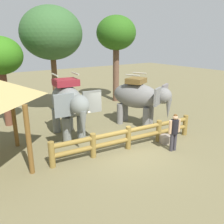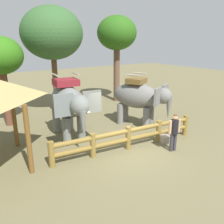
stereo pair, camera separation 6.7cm
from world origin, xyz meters
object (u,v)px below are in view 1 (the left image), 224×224
tourist_woman_in_black (174,130)px  elephant_near_left (69,103)px  elephant_center (139,97)px  feed_bucket (165,139)px  log_fence (128,136)px  tree_far_left (116,35)px  tree_back_center (0,57)px  tree_far_right (51,34)px

tourist_woman_in_black → elephant_near_left: bearing=128.9°
elephant_center → feed_bucket: (-0.58, -2.56, -1.47)m
log_fence → tree_far_left: size_ratio=1.09×
log_fence → elephant_center: (2.39, 2.05, 1.05)m
tree_back_center → tree_far_right: bearing=13.8°
tree_back_center → feed_bucket: (5.52, -6.81, -3.62)m
tourist_woman_in_black → tree_far_right: 9.52m
elephant_center → tourist_woman_in_black: bearing=-105.1°
elephant_near_left → tree_far_right: 5.68m
tree_back_center → feed_bucket: 9.49m
tree_far_left → tree_far_right: 5.13m
log_fence → elephant_center: 3.32m
tree_far_right → tree_back_center: bearing=-166.2°
tourist_woman_in_black → feed_bucket: (0.32, 0.77, -0.79)m
elephant_near_left → tourist_woman_in_black: (3.12, -3.86, -0.81)m
tree_far_left → log_fence: bearing=-122.2°
elephant_near_left → elephant_center: (4.01, -0.53, -0.14)m
tree_back_center → tree_far_right: tree_far_right is taller
elephant_near_left → tree_back_center: 4.71m
tree_far_right → feed_bucket: (2.29, -7.61, -4.87)m
feed_bucket → tree_far_left: bearing=70.3°
tourist_woman_in_black → tree_far_right: tree_far_right is taller
tree_far_right → tourist_woman_in_black: bearing=-76.7°
tree_far_right → log_fence: bearing=-86.1°
tree_far_left → tree_back_center: 8.52m
tree_far_left → feed_bucket: 9.70m
elephant_center → tourist_woman_in_black: size_ratio=2.05×
tree_far_left → tourist_woman_in_black: bearing=-110.0°
log_fence → tree_far_left: 9.79m
tree_far_right → feed_bucket: bearing=-73.2°
elephant_center → tree_back_center: (-6.10, 4.25, 2.15)m
tourist_woman_in_black → feed_bucket: tourist_woman_in_black is taller
elephant_near_left → feed_bucket: size_ratio=7.26×
elephant_near_left → feed_bucket: 4.90m
elephant_near_left → elephant_center: 4.05m
log_fence → elephant_center: size_ratio=2.02×
elephant_near_left → tree_far_right: tree_far_right is taller
log_fence → tourist_woman_in_black: size_ratio=4.15×
elephant_near_left → elephant_center: size_ratio=1.08×
log_fence → tree_far_right: (-0.48, 7.09, 4.45)m
tourist_woman_in_black → tree_far_left: size_ratio=0.26×
elephant_near_left → tree_far_left: bearing=37.4°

